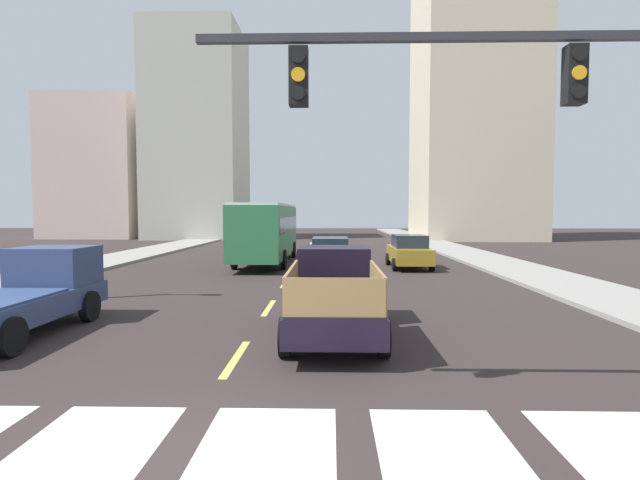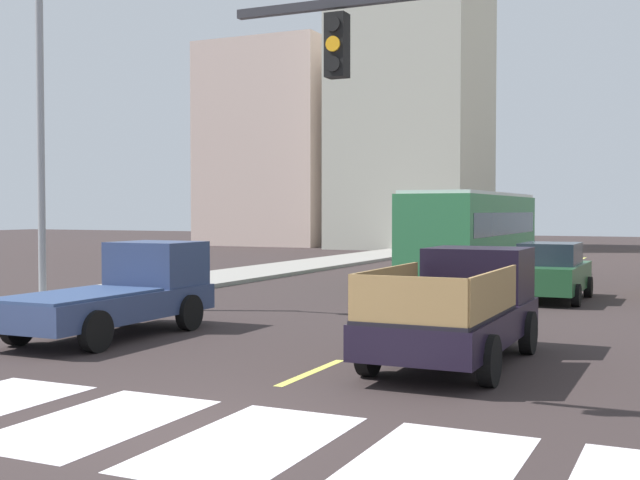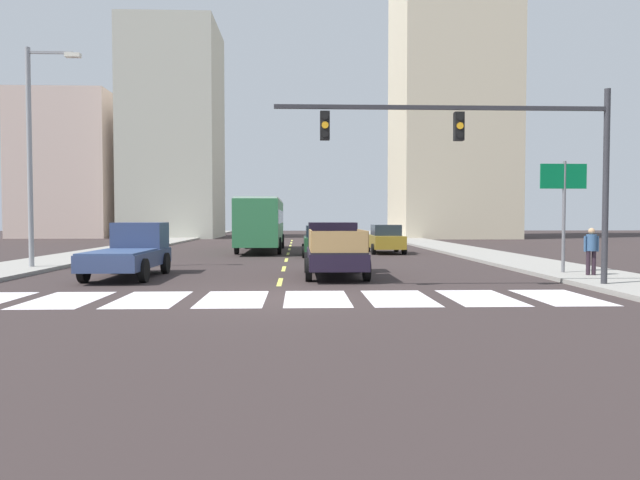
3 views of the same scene
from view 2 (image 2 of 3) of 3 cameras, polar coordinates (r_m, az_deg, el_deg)
name	(u,v)px [view 2 (image 2 of 3)]	position (r m, az deg, el deg)	size (l,w,h in m)	color
ground_plane	(169,432)	(10.30, -10.45, -13.03)	(160.00, 160.00, 0.00)	#312827
sidewalk_left	(207,279)	(31.14, -7.88, -2.73)	(3.52, 110.00, 0.15)	gray
crosswalk_stripe_3	(98,422)	(10.94, -15.25, -12.13)	(1.69, 3.18, 0.01)	silver
crosswalk_stripe_4	(248,442)	(9.72, -5.02, -13.88)	(1.69, 3.18, 0.01)	silver
crosswalk_stripe_5	(432,468)	(8.89, 7.79, -15.45)	(1.69, 3.18, 0.01)	silver
lane_dash_0	(312,372)	(13.67, -0.60, -9.20)	(0.16, 2.40, 0.01)	#D2D352
lane_dash_1	(409,331)	(18.24, 6.21, -6.36)	(0.16, 2.40, 0.01)	#D2D352
lane_dash_2	(467,307)	(23.00, 10.20, -4.63)	(0.16, 2.40, 0.01)	#D2D352
lane_dash_3	(506,291)	(27.84, 12.81, -3.48)	(0.16, 2.40, 0.01)	#D2D352
lane_dash_4	(533,279)	(32.73, 14.64, -2.67)	(0.16, 2.40, 0.01)	#D2D352
lane_dash_5	(554,271)	(37.64, 15.99, -2.07)	(0.16, 2.40, 0.01)	#D2D352
lane_dash_6	(570,264)	(42.58, 17.02, -1.61)	(0.16, 2.40, 0.01)	#D2D352
lane_dash_7	(583,259)	(47.53, 17.84, -1.24)	(0.16, 2.40, 0.01)	#D2D352
pickup_stakebed	(461,308)	(14.84, 9.80, -4.68)	(2.18, 5.20, 1.96)	black
pickup_dark	(123,292)	(18.16, -13.54, -3.52)	(2.18, 5.20, 1.96)	navy
city_bus	(474,230)	(30.66, 10.66, 0.69)	(2.72, 10.80, 3.32)	#2D7344
sedan_near_right	(551,272)	(25.17, 15.80, -2.14)	(2.02, 4.40, 1.72)	#214F2D
streetlight_left	(45,124)	(23.22, -18.62, 7.64)	(2.20, 0.28, 9.00)	gray
block_mid_left	(413,89)	(59.35, 6.48, 10.39)	(9.65, 10.00, 22.52)	#B2B1A2
block_mid_right	(277,146)	(64.53, -3.05, 6.58)	(10.11, 8.89, 15.48)	beige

